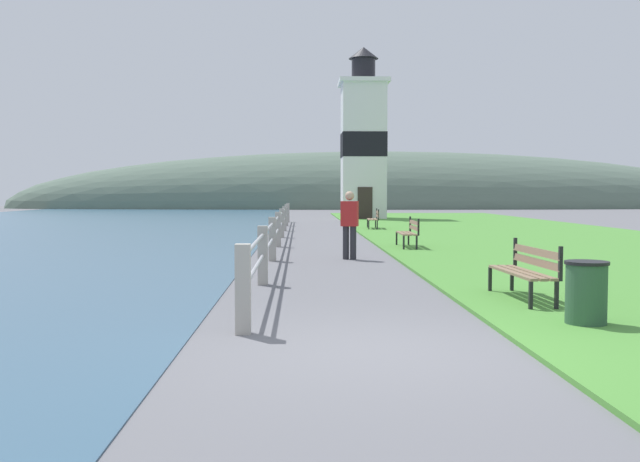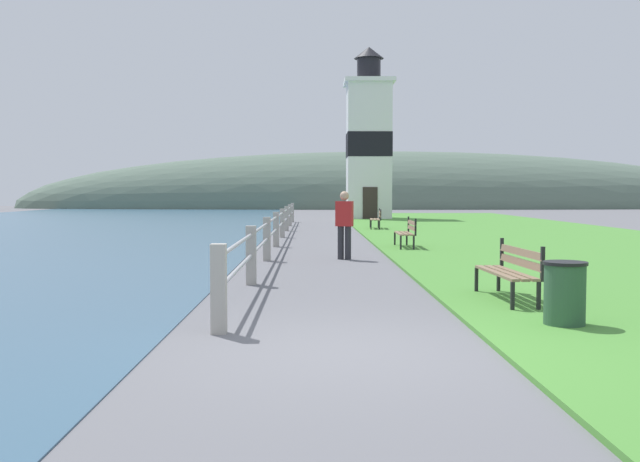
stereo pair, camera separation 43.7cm
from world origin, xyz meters
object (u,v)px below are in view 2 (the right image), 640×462
at_px(park_bench_near, 511,268).
at_px(park_bench_far, 377,218).
at_px(trash_bin, 565,295).
at_px(park_bench_midway, 407,231).
at_px(lighthouse, 369,143).
at_px(person_strolling, 344,223).

bearing_deg(park_bench_near, park_bench_far, -91.99).
height_order(park_bench_near, trash_bin, park_bench_near).
relative_size(park_bench_near, trash_bin, 2.29).
xyz_separation_m(park_bench_midway, park_bench_far, (0.09, 10.83, -0.00)).
bearing_deg(park_bench_midway, lighthouse, -90.65).
bearing_deg(park_bench_near, lighthouse, -93.18).
bearing_deg(park_bench_near, trash_bin, 90.43).
bearing_deg(trash_bin, person_strolling, 104.17).
xyz_separation_m(park_bench_midway, trash_bin, (0.31, -12.36, -0.11)).
bearing_deg(park_bench_far, park_bench_near, 93.83).
height_order(park_bench_midway, person_strolling, person_strolling).
bearing_deg(lighthouse, park_bench_far, -92.81).
height_order(person_strolling, trash_bin, person_strolling).
height_order(park_bench_far, lighthouse, lighthouse).
relative_size(park_bench_near, lighthouse, 0.18).
bearing_deg(trash_bin, park_bench_near, 92.75).
bearing_deg(lighthouse, park_bench_near, -90.86).
distance_m(park_bench_midway, trash_bin, 12.36).
relative_size(park_bench_far, person_strolling, 1.03).
relative_size(lighthouse, person_strolling, 6.24).
height_order(park_bench_near, park_bench_far, same).
distance_m(park_bench_far, person_strolling, 14.20).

